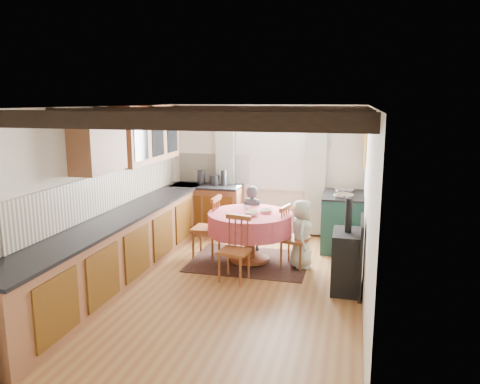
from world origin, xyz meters
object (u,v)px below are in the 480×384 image
(child_far, at_px, (252,218))
(cup, at_px, (247,209))
(aga_range, at_px, (343,221))
(child_right, at_px, (302,234))
(chair_near, at_px, (234,249))
(chair_right, at_px, (295,237))
(cast_iron_stove, at_px, (347,245))
(chair_left, at_px, (206,226))
(dining_table, at_px, (250,238))

(child_far, bearing_deg, cup, 106.27)
(aga_range, bearing_deg, child_right, -117.31)
(aga_range, relative_size, child_far, 0.94)
(chair_near, relative_size, chair_right, 0.98)
(chair_right, xyz_separation_m, cup, (-0.77, 0.14, 0.36))
(cast_iron_stove, bearing_deg, aga_range, 93.45)
(chair_right, relative_size, child_far, 0.85)
(chair_right, bearing_deg, chair_left, 97.30)
(dining_table, height_order, child_far, child_far)
(chair_near, distance_m, chair_right, 1.06)
(aga_range, relative_size, cup, 10.75)
(aga_range, bearing_deg, chair_right, -120.91)
(chair_near, relative_size, child_right, 0.88)
(child_right, bearing_deg, chair_right, 91.05)
(dining_table, height_order, cast_iron_stove, cast_iron_stove)
(dining_table, xyz_separation_m, cup, (-0.06, 0.08, 0.44))
(chair_near, height_order, cup, chair_near)
(chair_left, relative_size, aga_range, 0.96)
(dining_table, height_order, cup, cup)
(dining_table, distance_m, cup, 0.45)
(dining_table, bearing_deg, chair_near, -92.97)
(chair_right, relative_size, child_right, 0.90)
(dining_table, xyz_separation_m, chair_right, (0.70, -0.05, 0.08))
(chair_right, xyz_separation_m, child_right, (0.10, 0.01, 0.05))
(child_far, relative_size, cup, 11.40)
(dining_table, height_order, chair_left, chair_left)
(chair_near, bearing_deg, cast_iron_stove, 10.73)
(chair_left, bearing_deg, cast_iron_stove, 70.47)
(chair_right, bearing_deg, child_far, 64.00)
(chair_left, distance_m, child_far, 0.82)
(cast_iron_stove, relative_size, child_far, 1.13)
(chair_left, xyz_separation_m, child_right, (1.54, -0.13, 0.02))
(dining_table, relative_size, chair_left, 1.30)
(aga_range, distance_m, cast_iron_stove, 1.83)
(dining_table, relative_size, chair_right, 1.39)
(child_right, bearing_deg, cup, 76.74)
(chair_right, relative_size, cup, 9.65)
(aga_range, bearing_deg, child_far, -162.38)
(chair_near, relative_size, child_far, 0.83)
(chair_near, relative_size, chair_left, 0.92)
(chair_left, height_order, aga_range, chair_left)
(chair_left, height_order, cast_iron_stove, cast_iron_stove)
(chair_near, xyz_separation_m, chair_right, (0.75, 0.75, 0.01))
(chair_right, distance_m, aga_range, 1.30)
(cup, bearing_deg, chair_near, -88.59)
(child_right, bearing_deg, dining_table, 81.87)
(chair_left, height_order, chair_right, chair_left)
(chair_left, bearing_deg, child_far, 129.57)
(child_far, relative_size, child_right, 1.06)
(chair_right, height_order, aga_range, aga_range)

